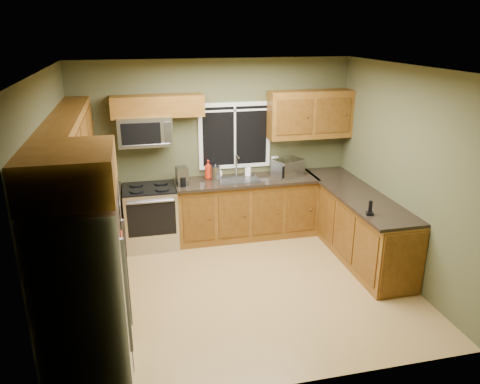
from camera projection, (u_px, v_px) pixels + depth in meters
name	position (u px, v px, depth m)	size (l,w,h in m)	color
floor	(242.00, 286.00, 5.97)	(4.20, 4.20, 0.00)	#9D7B45
ceiling	(243.00, 68.00, 5.07)	(4.20, 4.20, 0.00)	white
back_wall	(216.00, 149.00, 7.18)	(4.20, 4.20, 0.00)	#4A4C2E
front_wall	(293.00, 254.00, 3.87)	(4.20, 4.20, 0.00)	#4A4C2E
left_wall	(55.00, 200.00, 5.08)	(3.60, 3.60, 0.00)	#4A4C2E
right_wall	(402.00, 174.00, 5.97)	(3.60, 3.60, 0.00)	#4A4C2E
window	(235.00, 136.00, 7.16)	(1.12, 0.03, 1.02)	white
base_cabinets_left	(95.00, 252.00, 5.88)	(0.60, 2.65, 0.90)	brown
countertop_left	(93.00, 218.00, 5.73)	(0.65, 2.65, 0.04)	black
base_cabinets_back	(246.00, 209.00, 7.29)	(2.17, 0.60, 0.90)	brown
countertop_back	(247.00, 180.00, 7.11)	(2.17, 0.65, 0.04)	black
base_cabinets_peninsula	(356.00, 224.00, 6.70)	(0.60, 2.52, 0.90)	brown
countertop_peninsula	(357.00, 194.00, 6.55)	(0.65, 2.50, 0.04)	black
upper_cabinets_left	(70.00, 143.00, 5.38)	(0.33, 2.65, 0.72)	brown
upper_cabinets_back_left	(158.00, 106.00, 6.60)	(1.30, 0.33, 0.30)	brown
upper_cabinets_back_right	(310.00, 114.00, 7.16)	(1.30, 0.33, 0.72)	brown
upper_cabinet_over_fridge	(69.00, 172.00, 3.73)	(0.72, 0.90, 0.38)	brown
refrigerator	(84.00, 295.00, 4.11)	(0.74, 0.90, 1.80)	#B7B7BC
range	(151.00, 216.00, 6.94)	(0.76, 0.69, 0.94)	#B7B7BC
microwave	(145.00, 131.00, 6.65)	(0.76, 0.41, 0.42)	#B7B7BC
sink	(239.00, 179.00, 7.09)	(0.60, 0.42, 0.36)	slate
toaster_oven	(288.00, 168.00, 7.21)	(0.52, 0.48, 0.27)	#B7B7BC
coffee_maker	(182.00, 177.00, 6.80)	(0.18, 0.23, 0.27)	slate
kettle	(215.00, 172.00, 7.04)	(0.18, 0.18, 0.25)	#B7B7BC
paper_towel_roll	(275.00, 165.00, 7.35)	(0.13, 0.13, 0.29)	white
soap_bottle_a	(208.00, 170.00, 7.07)	(0.11, 0.11, 0.29)	red
soap_bottle_b	(248.00, 170.00, 7.24)	(0.08, 0.08, 0.18)	white
soap_bottle_c	(218.00, 172.00, 7.14)	(0.15, 0.15, 0.19)	white
cordless_phone	(370.00, 211.00, 5.74)	(0.10, 0.10, 0.18)	black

